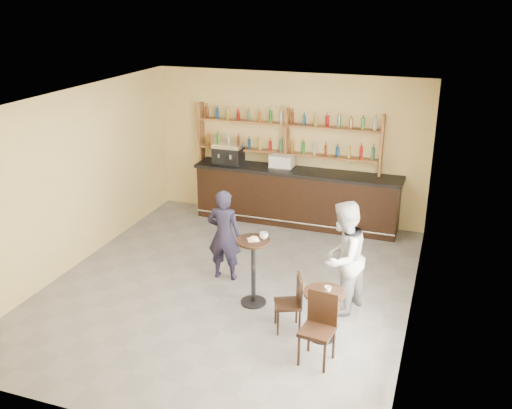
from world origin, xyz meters
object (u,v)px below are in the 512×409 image
(bar_counter, at_px, (296,197))
(cafe_table, at_px, (323,315))
(pastry_case, at_px, (282,162))
(chair_south, at_px, (317,330))
(patron_second, at_px, (343,258))
(chair_west, at_px, (288,303))
(man_main, at_px, (224,235))
(pedestal_table, at_px, (253,272))
(espresso_machine, at_px, (228,153))

(bar_counter, bearing_deg, cafe_table, -69.37)
(pastry_case, distance_m, chair_south, 5.18)
(cafe_table, relative_size, patron_second, 0.41)
(chair_south, distance_m, patron_second, 1.51)
(cafe_table, relative_size, chair_west, 0.87)
(man_main, bearing_deg, pastry_case, -97.89)
(pedestal_table, distance_m, chair_west, 0.93)
(pastry_case, bearing_deg, pedestal_table, -81.11)
(chair_south, bearing_deg, chair_west, 140.04)
(pedestal_table, bearing_deg, chair_west, -36.86)
(chair_south, bearing_deg, pedestal_table, 145.35)
(man_main, bearing_deg, espresso_machine, -74.00)
(chair_south, bearing_deg, bar_counter, 116.08)
(pastry_case, bearing_deg, chair_south, -68.51)
(pedestal_table, relative_size, man_main, 0.69)
(espresso_machine, distance_m, chair_south, 5.77)
(pedestal_table, height_order, chair_south, pedestal_table)
(bar_counter, height_order, chair_west, bar_counter)
(espresso_machine, xyz_separation_m, patron_second, (3.21, -3.28, -0.52))
(bar_counter, xyz_separation_m, cafe_table, (1.56, -4.13, -0.22))
(man_main, xyz_separation_m, cafe_table, (2.06, -1.27, -0.44))
(man_main, bearing_deg, cafe_table, 143.96)
(espresso_machine, xyz_separation_m, pedestal_table, (1.84, -3.53, -0.87))
(pedestal_table, xyz_separation_m, cafe_table, (1.28, -0.60, -0.18))
(espresso_machine, distance_m, pedestal_table, 4.07)
(espresso_machine, bearing_deg, cafe_table, -51.28)
(man_main, relative_size, cafe_table, 2.15)
(bar_counter, height_order, pedestal_table, bar_counter)
(espresso_machine, xyz_separation_m, chair_south, (3.17, -4.73, -0.94))
(espresso_machine, relative_size, chair_south, 0.63)
(patron_second, bearing_deg, pastry_case, -130.57)
(pastry_case, distance_m, chair_west, 4.39)
(man_main, bearing_deg, chair_west, 136.65)
(bar_counter, relative_size, espresso_machine, 7.07)
(patron_second, bearing_deg, pedestal_table, -61.12)
(espresso_machine, xyz_separation_m, pastry_case, (1.24, 0.00, -0.07))
(cafe_table, xyz_separation_m, chair_south, (0.05, -0.60, 0.12))
(cafe_table, distance_m, patron_second, 1.01)
(chair_west, bearing_deg, pedestal_table, -150.46)
(bar_counter, xyz_separation_m, espresso_machine, (-1.56, 0.00, 0.83))
(pedestal_table, bearing_deg, patron_second, 10.41)
(man_main, height_order, chair_south, man_main)
(bar_counter, height_order, man_main, man_main)
(patron_second, bearing_deg, chair_west, -20.02)
(pedestal_table, relative_size, patron_second, 0.61)
(pastry_case, xyz_separation_m, man_main, (-0.18, -2.86, -0.54))
(bar_counter, relative_size, man_main, 2.72)
(pedestal_table, distance_m, patron_second, 1.44)
(espresso_machine, relative_size, man_main, 0.39)
(pedestal_table, bearing_deg, pastry_case, 99.59)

